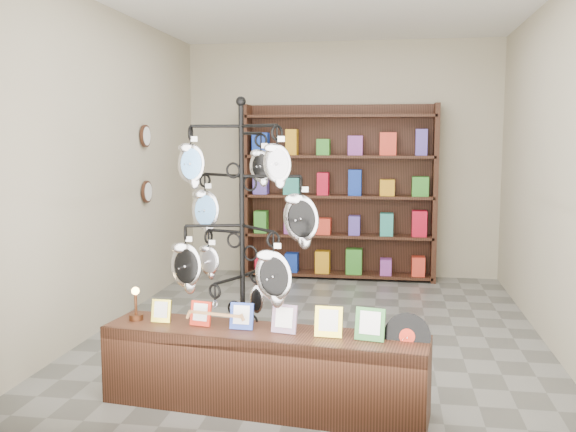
{
  "coord_description": "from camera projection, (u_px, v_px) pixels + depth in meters",
  "views": [
    {
      "loc": [
        0.64,
        -5.8,
        1.77
      ],
      "look_at": [
        -0.13,
        -1.0,
        1.19
      ],
      "focal_mm": 40.0,
      "sensor_mm": 36.0,
      "label": 1
    }
  ],
  "objects": [
    {
      "name": "display_tree",
      "position": [
        242.0,
        226.0,
        4.34
      ],
      "size": [
        1.08,
        1.06,
        2.05
      ],
      "rotation": [
        0.0,
        0.0,
        -0.27
      ],
      "color": "black",
      "rests_on": "ground"
    },
    {
      "name": "wall_clocks",
      "position": [
        146.0,
        164.0,
        6.91
      ],
      "size": [
        0.03,
        0.24,
        0.84
      ],
      "color": "black",
      "rests_on": "ground"
    },
    {
      "name": "front_shelf",
      "position": [
        263.0,
        369.0,
        4.21
      ],
      "size": [
        2.18,
        0.7,
        0.76
      ],
      "rotation": [
        0.0,
        0.0,
        -0.12
      ],
      "color": "black",
      "rests_on": "ground"
    },
    {
      "name": "ground",
      "position": [
        319.0,
        329.0,
        5.99
      ],
      "size": [
        5.0,
        5.0,
        0.0
      ],
      "primitive_type": "plane",
      "color": "slate",
      "rests_on": "ground"
    },
    {
      "name": "back_shelving",
      "position": [
        339.0,
        198.0,
        8.12
      ],
      "size": [
        2.42,
        0.36,
        2.2
      ],
      "color": "black",
      "rests_on": "ground"
    },
    {
      "name": "room_envelope",
      "position": [
        320.0,
        130.0,
        5.77
      ],
      "size": [
        5.0,
        5.0,
        5.0
      ],
      "color": "#B1A98F",
      "rests_on": "ground"
    }
  ]
}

